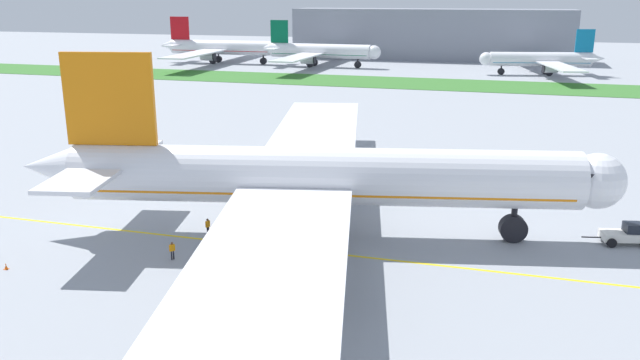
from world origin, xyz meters
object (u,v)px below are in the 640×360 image
(airliner_foreground, at_px, (313,177))
(parked_airliner_far_centre, at_px, (318,51))
(ground_crew_marshaller_front, at_px, (172,249))
(parked_airliner_far_right, at_px, (542,60))
(service_truck_baggage_loader, at_px, (122,113))
(ground_crew_wingwalker_port, at_px, (208,225))
(pushback_tug, at_px, (627,234))
(parked_airliner_far_left, at_px, (221,48))
(traffic_cone_near_nose, at_px, (6,266))

(airliner_foreground, relative_size, parked_airliner_far_centre, 1.41)
(ground_crew_marshaller_front, relative_size, parked_airliner_far_right, 0.03)
(ground_crew_marshaller_front, xyz_separation_m, service_truck_baggage_loader, (-41.18, 56.64, 0.52))
(ground_crew_wingwalker_port, bearing_deg, service_truck_baggage_loader, 129.64)
(pushback_tug, height_order, parked_airliner_far_centre, parked_airliner_far_centre)
(airliner_foreground, distance_m, ground_crew_wingwalker_port, 11.54)
(parked_airliner_far_left, bearing_deg, pushback_tug, -53.39)
(service_truck_baggage_loader, distance_m, parked_airliner_far_centre, 101.82)
(ground_crew_marshaller_front, height_order, parked_airliner_far_right, parked_airliner_far_right)
(pushback_tug, relative_size, ground_crew_wingwalker_port, 3.64)
(service_truck_baggage_loader, bearing_deg, parked_airliner_far_right, 51.15)
(parked_airliner_far_right, bearing_deg, ground_crew_marshaller_front, -103.67)
(parked_airliner_far_left, bearing_deg, ground_crew_wingwalker_port, -66.08)
(pushback_tug, bearing_deg, parked_airliner_far_centre, 116.74)
(pushback_tug, relative_size, traffic_cone_near_nose, 10.81)
(pushback_tug, height_order, traffic_cone_near_nose, pushback_tug)
(ground_crew_wingwalker_port, distance_m, parked_airliner_far_left, 167.56)
(ground_crew_wingwalker_port, xyz_separation_m, service_truck_baggage_loader, (-41.58, 50.18, 0.49))
(parked_airliner_far_right, bearing_deg, parked_airliner_far_centre, 177.02)
(pushback_tug, bearing_deg, airliner_foreground, -167.91)
(parked_airliner_far_left, relative_size, parked_airliner_far_right, 1.29)
(traffic_cone_near_nose, bearing_deg, pushback_tug, 21.97)
(traffic_cone_near_nose, bearing_deg, parked_airliner_far_centre, 96.75)
(ground_crew_marshaller_front, relative_size, service_truck_baggage_loader, 0.36)
(pushback_tug, distance_m, traffic_cone_near_nose, 56.62)
(ground_crew_wingwalker_port, relative_size, ground_crew_marshaller_front, 1.03)
(airliner_foreground, bearing_deg, traffic_cone_near_nose, -147.38)
(parked_airliner_far_left, bearing_deg, airliner_foreground, -62.61)
(pushback_tug, relative_size, parked_airliner_far_right, 0.11)
(parked_airliner_far_left, height_order, parked_airliner_far_right, parked_airliner_far_left)
(pushback_tug, xyz_separation_m, parked_airliner_far_left, (-107.20, 144.30, 4.34))
(pushback_tug, xyz_separation_m, ground_crew_marshaller_front, (-39.68, -15.28, 0.05))
(airliner_foreground, distance_m, service_truck_baggage_loader, 70.41)
(pushback_tug, distance_m, service_truck_baggage_loader, 90.83)
(pushback_tug, xyz_separation_m, parked_airliner_far_centre, (-71.91, 142.73, 4.08))
(airliner_foreground, xyz_separation_m, parked_airliner_far_left, (-78.01, 150.55, -0.72))
(traffic_cone_near_nose, relative_size, parked_airliner_far_centre, 0.01)
(airliner_foreground, relative_size, parked_airliner_far_left, 1.26)
(pushback_tug, height_order, ground_crew_wingwalker_port, pushback_tug)
(parked_airliner_far_left, distance_m, parked_airliner_far_centre, 35.32)
(traffic_cone_near_nose, distance_m, service_truck_baggage_loader, 68.68)
(traffic_cone_near_nose, xyz_separation_m, parked_airliner_far_left, (-54.70, 165.48, 5.03))
(traffic_cone_near_nose, relative_size, service_truck_baggage_loader, 0.12)
(traffic_cone_near_nose, distance_m, parked_airliner_far_left, 174.35)
(parked_airliner_far_right, bearing_deg, airliner_foreground, -100.54)
(pushback_tug, bearing_deg, traffic_cone_near_nose, -158.03)
(service_truck_baggage_loader, distance_m, parked_airliner_far_left, 106.32)
(airliner_foreground, height_order, parked_airliner_far_left, airliner_foreground)
(airliner_foreground, bearing_deg, ground_crew_wingwalker_port, -165.75)
(pushback_tug, relative_size, parked_airliner_far_centre, 0.10)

